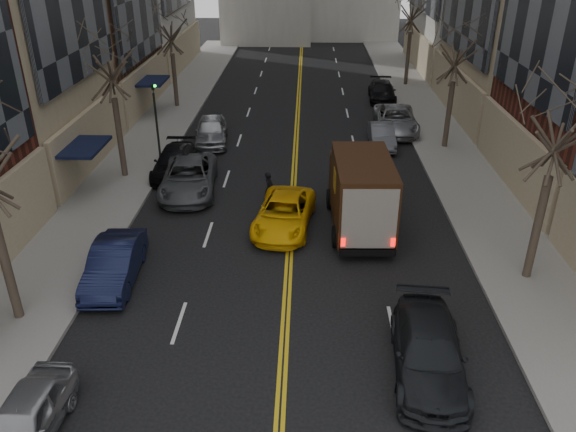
% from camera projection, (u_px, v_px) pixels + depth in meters
% --- Properties ---
extents(sidewalk_left, '(4.00, 66.00, 0.15)m').
position_uv_depth(sidewalk_left, '(154.00, 133.00, 35.50)').
color(sidewalk_left, slate).
rests_on(sidewalk_left, ground).
extents(sidewalk_right, '(4.00, 66.00, 0.15)m').
position_uv_depth(sidewalk_right, '(440.00, 136.00, 34.98)').
color(sidewalk_right, slate).
rests_on(sidewalk_right, ground).
extents(tree_lf_mid, '(3.20, 3.20, 8.91)m').
position_uv_depth(tree_lf_mid, '(107.00, 48.00, 26.30)').
color(tree_lf_mid, '#382D23').
rests_on(tree_lf_mid, sidewalk_left).
extents(tree_lf_far, '(3.20, 3.20, 8.12)m').
position_uv_depth(tree_lf_far, '(169.00, 21.00, 38.13)').
color(tree_lf_far, '#382D23').
rests_on(tree_lf_far, sidewalk_left).
extents(tree_rt_near, '(3.20, 3.20, 8.71)m').
position_uv_depth(tree_rt_near, '(564.00, 109.00, 17.84)').
color(tree_rt_near, '#382D23').
rests_on(tree_rt_near, sidewalk_right).
extents(tree_rt_mid, '(3.20, 3.20, 8.32)m').
position_uv_depth(tree_rt_mid, '(458.00, 41.00, 30.43)').
color(tree_rt_mid, '#382D23').
rests_on(tree_rt_mid, sidewalk_right).
extents(traffic_signal, '(0.29, 0.26, 4.70)m').
position_uv_depth(traffic_signal, '(156.00, 114.00, 29.75)').
color(traffic_signal, black).
rests_on(traffic_signal, sidewalk_left).
extents(ups_truck, '(2.64, 6.13, 3.32)m').
position_uv_depth(ups_truck, '(360.00, 193.00, 23.57)').
color(ups_truck, black).
rests_on(ups_truck, ground).
extents(observer_sedan, '(2.39, 5.05, 1.42)m').
position_uv_depth(observer_sedan, '(429.00, 352.00, 16.10)').
color(observer_sedan, black).
rests_on(observer_sedan, ground).
extents(taxi, '(2.87, 5.15, 1.36)m').
position_uv_depth(taxi, '(284.00, 213.00, 24.07)').
color(taxi, '#F4B50A').
rests_on(taxi, ground).
extents(pedestrian, '(0.52, 0.65, 1.57)m').
position_uv_depth(pedestrian, '(269.00, 188.00, 26.17)').
color(pedestrian, black).
rests_on(pedestrian, ground).
extents(parked_lf_a, '(1.61, 3.81, 1.29)m').
position_uv_depth(parked_lf_a, '(25.00, 420.00, 13.94)').
color(parked_lf_a, '#9FA1A6').
rests_on(parked_lf_a, ground).
extents(parked_lf_b, '(1.78, 4.48, 1.45)m').
position_uv_depth(parked_lf_b, '(114.00, 264.00, 20.35)').
color(parked_lf_b, black).
rests_on(parked_lf_b, ground).
extents(parked_lf_c, '(3.02, 5.69, 1.52)m').
position_uv_depth(parked_lf_c, '(189.00, 177.00, 27.36)').
color(parked_lf_c, '#484B4F').
rests_on(parked_lf_c, ground).
extents(parked_lf_d, '(1.95, 4.67, 1.35)m').
position_uv_depth(parked_lf_d, '(174.00, 162.00, 29.44)').
color(parked_lf_d, black).
rests_on(parked_lf_d, ground).
extents(parked_lf_e, '(2.37, 4.80, 1.57)m').
position_uv_depth(parked_lf_e, '(211.00, 130.00, 33.70)').
color(parked_lf_e, '#9FA2A6').
rests_on(parked_lf_e, ground).
extents(parked_rt_a, '(1.43, 3.95, 1.30)m').
position_uv_depth(parked_rt_a, '(382.00, 136.00, 33.26)').
color(parked_rt_a, '#54565D').
rests_on(parked_rt_a, ground).
extents(parked_rt_b, '(2.75, 5.65, 1.55)m').
position_uv_depth(parked_rt_b, '(396.00, 120.00, 35.68)').
color(parked_rt_b, '#97999E').
rests_on(parked_rt_b, ground).
extents(parked_rt_c, '(2.16, 4.84, 1.38)m').
position_uv_depth(parked_rt_c, '(382.00, 92.00, 42.24)').
color(parked_rt_c, black).
rests_on(parked_rt_c, ground).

